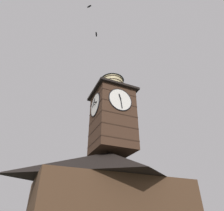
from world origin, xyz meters
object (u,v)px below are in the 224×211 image
clock_tower (112,114)px  flying_bird_high (89,6)px  moon (107,159)px  building_main (109,192)px  pine_tree_behind (115,165)px  flying_bird_low (96,34)px

clock_tower → flying_bird_high: (4.57, 3.71, 11.31)m
moon → flying_bird_high: bearing=64.6°
building_main → pine_tree_behind: pine_tree_behind is taller
building_main → flying_bird_low: (2.94, 2.98, 15.74)m
flying_bird_low → pine_tree_behind: bearing=-127.7°
clock_tower → flying_bird_low: size_ratio=17.01×
building_main → flying_bird_high: flying_bird_high is taller
clock_tower → pine_tree_behind: clock_tower is taller
building_main → flying_bird_high: (4.18, 3.58, 19.26)m
flying_bird_low → building_main: bearing=-134.6°
clock_tower → pine_tree_behind: bearing=-118.4°
clock_tower → flying_bird_high: bearing=39.0°
building_main → flying_bird_low: 16.28m
flying_bird_high → flying_bird_low: size_ratio=0.85×
clock_tower → moon: (-14.61, -36.60, 6.01)m
pine_tree_behind → moon: moon is taller
building_main → flying_bird_high: size_ratio=25.64×
building_main → moon: (-15.00, -36.73, 13.96)m
moon → flying_bird_high: 44.95m
clock_tower → building_main: bearing=17.6°
moon → flying_bird_low: (17.94, 39.70, 1.77)m
clock_tower → flying_bird_low: 9.02m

